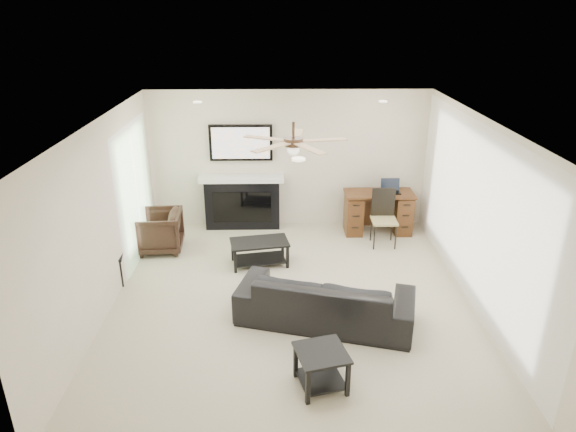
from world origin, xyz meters
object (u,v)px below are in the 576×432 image
(armchair, at_px, (159,231))
(coffee_table, at_px, (260,253))
(sofa, at_px, (325,299))
(desk, at_px, (378,212))
(fireplace_unit, at_px, (242,178))

(armchair, xyz_separation_m, coffee_table, (1.70, -0.55, -0.14))
(sofa, relative_size, armchair, 2.98)
(armchair, bearing_deg, coffee_table, 68.23)
(coffee_table, relative_size, desk, 0.74)
(coffee_table, height_order, desk, desk)
(coffee_table, xyz_separation_m, fireplace_unit, (-0.35, 1.48, 0.75))
(sofa, distance_m, armchair, 3.37)
(sofa, distance_m, fireplace_unit, 3.38)
(coffee_table, distance_m, desk, 2.43)
(coffee_table, xyz_separation_m, desk, (2.10, 1.22, 0.18))
(armchair, xyz_separation_m, desk, (3.80, 0.67, 0.04))
(fireplace_unit, bearing_deg, armchair, -145.46)
(sofa, bearing_deg, coffee_table, -45.27)
(armchair, relative_size, coffee_table, 0.84)
(sofa, xyz_separation_m, desk, (1.20, 2.82, 0.05))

